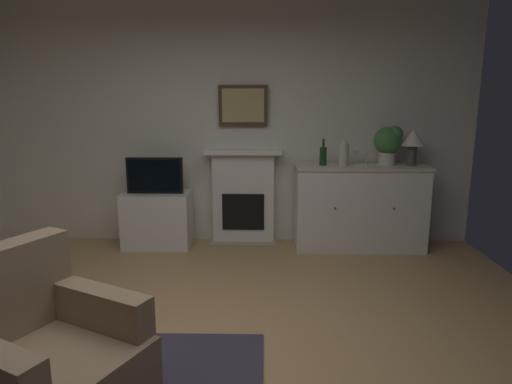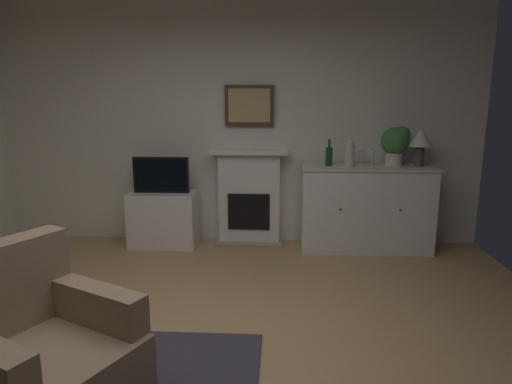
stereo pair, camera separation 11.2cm
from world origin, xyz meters
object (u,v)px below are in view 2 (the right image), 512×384
Objects in this scene: framed_picture at (249,105)px; potted_plant_small at (396,142)px; armchair at (36,352)px; vase_decorative at (350,154)px; table_lamp at (420,141)px; wine_bottle at (329,156)px; sideboard_cabinet at (366,208)px; wine_glass_left at (362,155)px; tv_cabinet at (164,219)px; tv_set at (161,175)px; wine_glass_center at (372,155)px; fireplace_unit at (249,197)px.

potted_plant_small is (1.60, -0.18, -0.39)m from framed_picture.
vase_decorative is at bearing 54.46° from armchair.
framed_picture is 1.89m from table_lamp.
wine_bottle is at bearing 179.53° from table_lamp.
potted_plant_small reaches higher than armchair.
wine_bottle is (-0.42, 0.01, 0.58)m from sideboard_cabinet.
wine_bottle reaches higher than wine_glass_left.
armchair is (-2.20, -2.83, -0.09)m from sideboard_cabinet.
sideboard_cabinet is at bearing -9.66° from framed_picture.
wine_glass_left is (1.24, -0.19, -0.52)m from framed_picture.
framed_picture is 0.73× the size of tv_cabinet.
tv_set is (-2.07, 0.04, -0.26)m from vase_decorative.
armchair is (-2.24, -2.83, -0.68)m from wine_glass_center.
vase_decorative reaches higher than wine_glass_left.
potted_plant_small is at bearing 169.53° from table_lamp.
wine_bottle is at bearing 178.94° from sideboard_cabinet.
vase_decorative reaches higher than fireplace_unit.
table_lamp reaches higher than vase_decorative.
vase_decorative is 2.21m from tv_cabinet.
potted_plant_small reaches higher than fireplace_unit.
vase_decorative is 0.65× the size of potted_plant_small.
sideboard_cabinet is 1.36× the size of armchair.
table_lamp reaches higher than sideboard_cabinet.
tv_cabinet is (-2.21, -0.01, -0.75)m from wine_glass_left.
tv_set is 2.86m from armchair.
fireplace_unit is at bearing 10.77° from tv_set.
wine_bottle is 1.76× the size of wine_glass_left.
vase_decorative is (-0.21, -0.05, 0.61)m from sideboard_cabinet.
potted_plant_small is (0.25, 0.05, 0.13)m from wine_glass_center.
wine_glass_center is (1.35, -0.23, -0.52)m from framed_picture.
wine_glass_center is (1.35, -0.18, 0.52)m from fireplace_unit.
fireplace_unit is 2.75× the size of table_lamp.
wine_glass_center is (-0.50, -0.00, -0.16)m from table_lamp.
tv_cabinet is (-2.82, 0.02, -0.91)m from table_lamp.
vase_decorative is 0.53m from potted_plant_small.
potted_plant_small is (0.36, 0.02, 0.13)m from wine_glass_left.
wine_bottle reaches higher than tv_set.
sideboard_cabinet is at bearing 0.21° from tv_set.
armchair is at bearing -127.84° from sideboard_cabinet.
fireplace_unit is at bearing 169.14° from wine_bottle.
tv_set is at bearing -179.87° from wine_glass_center.
tv_set is (-0.00, -0.02, 0.51)m from tv_cabinet.
wine_glass_left and wine_glass_center have the same top height.
vase_decorative is at bearing -11.72° from fireplace_unit.
tv_set is at bearing -179.83° from table_lamp.
framed_picture is 3.33× the size of wine_glass_center.
potted_plant_small reaches higher than wine_glass_center.
tv_cabinet is 1.21× the size of tv_set.
framed_picture is at bearing 170.34° from sideboard_cabinet.
wine_glass_center is 3.67m from armchair.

